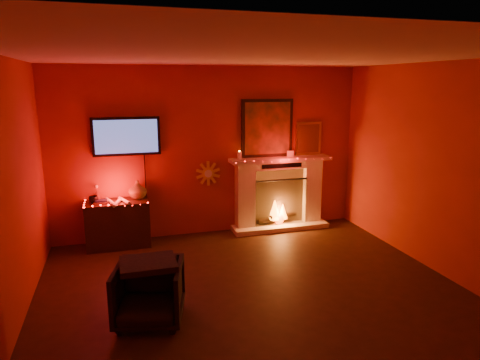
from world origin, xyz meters
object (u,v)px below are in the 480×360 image
object	(u,v)px
fireplace	(278,186)
tv	(126,137)
armchair	(149,293)
console_table	(119,221)
sunburst_clock	(208,173)

from	to	relation	value
fireplace	tv	distance (m)	2.61
tv	armchair	bearing A→B (deg)	-88.34
fireplace	console_table	distance (m)	2.65
console_table	armchair	distance (m)	2.31
fireplace	tv	bearing A→B (deg)	178.50
tv	armchair	xyz separation A→B (m)	(0.07, -2.48, -1.33)
sunburst_clock	armchair	size ratio (longest dim) A/B	0.58
tv	sunburst_clock	world-z (taller)	tv
fireplace	console_table	bearing A→B (deg)	-177.26
tv	sunburst_clock	distance (m)	1.41
tv	console_table	bearing A→B (deg)	-134.79
fireplace	armchair	distance (m)	3.41
console_table	fireplace	bearing A→B (deg)	2.74
sunburst_clock	armchair	distance (m)	2.85
fireplace	sunburst_clock	bearing A→B (deg)	175.63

